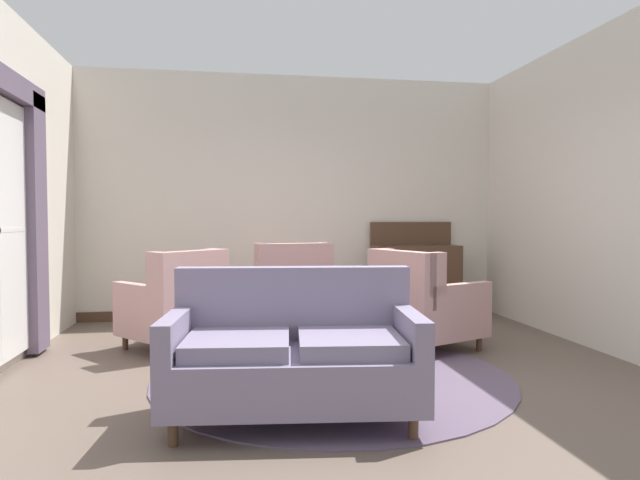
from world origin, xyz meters
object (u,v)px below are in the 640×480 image
side_table (413,304)px  armchair_near_window (177,306)px  coffee_table (325,322)px  armchair_near_sideboard (423,306)px  porcelain_vase (317,294)px  sideboard (415,276)px  armchair_foreground_right (289,296)px  settee (294,355)px

side_table → armchair_near_window: bearing=170.8°
coffee_table → armchair_near_sideboard: (1.05, 0.58, 0.01)m
porcelain_vase → sideboard: size_ratio=0.30×
armchair_near_window → armchair_foreground_right: (1.13, 0.51, 0.00)m
sideboard → armchair_foreground_right: bearing=-153.3°
armchair_near_window → armchair_foreground_right: 1.24m
coffee_table → armchair_near_window: (-1.28, 0.92, 0.01)m
sideboard → coffee_table: bearing=-124.4°
settee → side_table: (1.33, 1.61, 0.04)m
armchair_near_sideboard → sideboard: bearing=-39.4°
coffee_table → armchair_near_window: bearing=144.2°
coffee_table → side_table: (0.95, 0.56, 0.04)m
armchair_near_sideboard → sideboard: size_ratio=0.91×
settee → armchair_near_window: bearing=120.6°
porcelain_vase → armchair_foreground_right: (-0.10, 1.39, -0.21)m
armchair_foreground_right → side_table: size_ratio=1.36×
porcelain_vase → settee: 1.16m
coffee_table → armchair_near_sideboard: armchair_near_sideboard is taller
armchair_near_sideboard → armchair_foreground_right: armchair_foreground_right is taller
side_table → sideboard: (0.62, 1.74, 0.08)m
armchair_foreground_right → armchair_near_window: bearing=16.4°
armchair_near_sideboard → settee: bearing=116.2°
sideboard → armchair_near_sideboard: bearing=-106.9°
porcelain_vase → sideboard: sideboard is taller
porcelain_vase → side_table: porcelain_vase is taller
coffee_table → sideboard: size_ratio=0.77×
settee → armchair_foreground_right: size_ratio=1.62×
armchair_near_window → sideboard: (2.85, 1.37, 0.10)m
coffee_table → settee: 1.11m
coffee_table → settee: settee is taller
coffee_table → settee: bearing=-109.7°
sideboard → settee: bearing=-120.2°
armchair_near_window → porcelain_vase: bearing=101.9°
porcelain_vase → armchair_foreground_right: 1.41m
porcelain_vase → side_table: 1.15m
coffee_table → sideboard: (1.57, 2.30, 0.11)m
armchair_foreground_right → sideboard: sideboard is taller
settee → porcelain_vase: bearing=79.6°
armchair_near_sideboard → side_table: size_ratio=1.49×
coffee_table → settee: size_ratio=0.58×
side_table → sideboard: bearing=70.3°
porcelain_vase → armchair_near_window: armchair_near_window is taller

